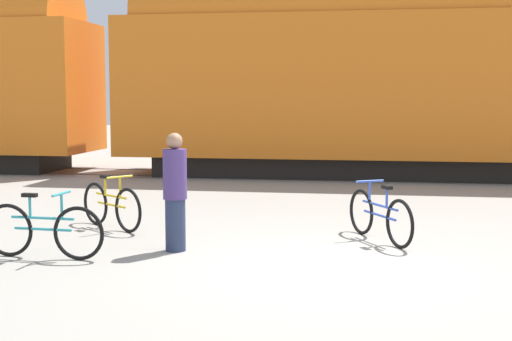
{
  "coord_description": "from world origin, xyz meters",
  "views": [
    {
      "loc": [
        0.51,
        -8.7,
        2.12
      ],
      "look_at": [
        -1.02,
        0.79,
        1.1
      ],
      "focal_mm": 50.0,
      "sensor_mm": 36.0,
      "label": 1
    }
  ],
  "objects_px": {
    "bicycle_blue": "(380,216)",
    "bicycle_teal": "(43,230)",
    "freight_train": "(352,65)",
    "person_in_purple": "(175,192)",
    "bicycle_yellow": "(111,206)"
  },
  "relations": [
    {
      "from": "bicycle_yellow",
      "to": "bicycle_blue",
      "type": "bearing_deg",
      "value": -4.28
    },
    {
      "from": "freight_train",
      "to": "person_in_purple",
      "type": "xyz_separation_m",
      "value": [
        -2.1,
        -9.44,
        -2.08
      ]
    },
    {
      "from": "freight_train",
      "to": "person_in_purple",
      "type": "height_order",
      "value": "freight_train"
    },
    {
      "from": "bicycle_blue",
      "to": "bicycle_teal",
      "type": "relative_size",
      "value": 0.92
    },
    {
      "from": "person_in_purple",
      "to": "freight_train",
      "type": "bearing_deg",
      "value": -23.73
    },
    {
      "from": "bicycle_blue",
      "to": "person_in_purple",
      "type": "xyz_separation_m",
      "value": [
        -2.76,
        -1.11,
        0.44
      ]
    },
    {
      "from": "bicycle_yellow",
      "to": "bicycle_teal",
      "type": "xyz_separation_m",
      "value": [
        -0.13,
        -2.14,
        0.0
      ]
    },
    {
      "from": "bicycle_blue",
      "to": "person_in_purple",
      "type": "bearing_deg",
      "value": -158.13
    },
    {
      "from": "freight_train",
      "to": "bicycle_yellow",
      "type": "relative_size",
      "value": 28.68
    },
    {
      "from": "bicycle_blue",
      "to": "person_in_purple",
      "type": "relative_size",
      "value": 0.98
    },
    {
      "from": "bicycle_teal",
      "to": "person_in_purple",
      "type": "relative_size",
      "value": 1.06
    },
    {
      "from": "bicycle_yellow",
      "to": "bicycle_blue",
      "type": "distance_m",
      "value": 4.22
    },
    {
      "from": "freight_train",
      "to": "bicycle_teal",
      "type": "height_order",
      "value": "freight_train"
    },
    {
      "from": "bicycle_yellow",
      "to": "bicycle_teal",
      "type": "bearing_deg",
      "value": -93.4
    },
    {
      "from": "bicycle_blue",
      "to": "person_in_purple",
      "type": "distance_m",
      "value": 3.0
    }
  ]
}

